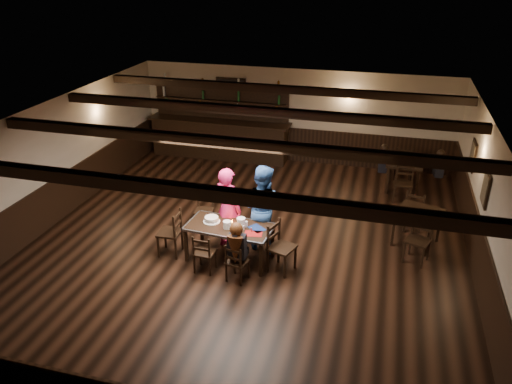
% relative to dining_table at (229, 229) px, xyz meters
% --- Properties ---
extents(ground, '(10.00, 10.00, 0.00)m').
position_rel_dining_table_xyz_m(ground, '(0.17, 0.64, -0.68)').
color(ground, black).
rests_on(ground, ground).
extents(room_shell, '(9.02, 10.02, 2.71)m').
position_rel_dining_table_xyz_m(room_shell, '(0.18, 0.68, 1.07)').
color(room_shell, beige).
rests_on(room_shell, ground).
extents(dining_table, '(1.74, 0.97, 0.75)m').
position_rel_dining_table_xyz_m(dining_table, '(0.00, 0.00, 0.00)').
color(dining_table, black).
rests_on(dining_table, ground).
extents(chair_near_left, '(0.38, 0.37, 0.80)m').
position_rel_dining_table_xyz_m(chair_near_left, '(-0.34, -0.58, -0.21)').
color(chair_near_left, black).
rests_on(chair_near_left, ground).
extents(chair_near_right, '(0.43, 0.42, 0.78)m').
position_rel_dining_table_xyz_m(chair_near_right, '(0.34, -0.71, -0.22)').
color(chair_near_right, black).
rests_on(chair_near_right, ground).
extents(chair_end_left, '(0.46, 0.48, 0.97)m').
position_rel_dining_table_xyz_m(chair_end_left, '(-1.14, -0.11, -0.11)').
color(chair_end_left, black).
rests_on(chair_end_left, ground).
extents(chair_end_right, '(0.57, 0.58, 1.00)m').
position_rel_dining_table_xyz_m(chair_end_right, '(0.99, -0.09, -0.10)').
color(chair_end_right, black).
rests_on(chair_end_right, ground).
extents(chair_far_pushed, '(0.45, 0.44, 0.85)m').
position_rel_dining_table_xyz_m(chair_far_pushed, '(-0.94, 1.14, -0.18)').
color(chair_far_pushed, black).
rests_on(chair_far_pushed, ground).
extents(woman_pink, '(0.75, 0.62, 1.76)m').
position_rel_dining_table_xyz_m(woman_pink, '(-0.18, 0.46, 0.20)').
color(woman_pink, '#DF3460').
rests_on(woman_pink, ground).
extents(man_blue, '(1.03, 0.89, 1.82)m').
position_rel_dining_table_xyz_m(man_blue, '(0.49, 0.63, 0.23)').
color(man_blue, navy).
rests_on(man_blue, ground).
extents(seated_person, '(0.32, 0.48, 0.79)m').
position_rel_dining_table_xyz_m(seated_person, '(0.35, -0.66, 0.14)').
color(seated_person, black).
rests_on(seated_person, ground).
extents(cake, '(0.34, 0.34, 0.11)m').
position_rel_dining_table_xyz_m(cake, '(-0.39, 0.08, 0.12)').
color(cake, white).
rests_on(cake, dining_table).
extents(plate_stack_a, '(0.16, 0.16, 0.15)m').
position_rel_dining_table_xyz_m(plate_stack_a, '(-0.02, -0.09, 0.15)').
color(plate_stack_a, white).
rests_on(plate_stack_a, dining_table).
extents(plate_stack_b, '(0.17, 0.17, 0.20)m').
position_rel_dining_table_xyz_m(plate_stack_b, '(0.23, 0.02, 0.17)').
color(plate_stack_b, white).
rests_on(plate_stack_b, dining_table).
extents(tea_light, '(0.05, 0.05, 0.06)m').
position_rel_dining_table_xyz_m(tea_light, '(0.02, 0.11, 0.10)').
color(tea_light, '#A5A8AD').
rests_on(tea_light, dining_table).
extents(salt_shaker, '(0.03, 0.03, 0.09)m').
position_rel_dining_table_xyz_m(salt_shaker, '(0.31, -0.07, 0.12)').
color(salt_shaker, silver).
rests_on(salt_shaker, dining_table).
extents(pepper_shaker, '(0.03, 0.03, 0.08)m').
position_rel_dining_table_xyz_m(pepper_shaker, '(0.47, -0.09, 0.11)').
color(pepper_shaker, '#A5A8AD').
rests_on(pepper_shaker, dining_table).
extents(drink_glass, '(0.07, 0.07, 0.12)m').
position_rel_dining_table_xyz_m(drink_glass, '(0.32, 0.06, 0.13)').
color(drink_glass, silver).
rests_on(drink_glass, dining_table).
extents(menu_red, '(0.37, 0.29, 0.00)m').
position_rel_dining_table_xyz_m(menu_red, '(0.53, -0.17, 0.08)').
color(menu_red, maroon).
rests_on(menu_red, dining_table).
extents(menu_blue, '(0.40, 0.38, 0.00)m').
position_rel_dining_table_xyz_m(menu_blue, '(0.54, 0.04, 0.08)').
color(menu_blue, navy).
rests_on(menu_blue, dining_table).
extents(bar_counter, '(4.25, 0.70, 2.20)m').
position_rel_dining_table_xyz_m(bar_counter, '(-2.02, 5.36, 0.05)').
color(bar_counter, black).
rests_on(bar_counter, ground).
extents(back_table_a, '(1.12, 1.12, 0.75)m').
position_rel_dining_table_xyz_m(back_table_a, '(3.57, 1.58, -0.03)').
color(back_table_a, black).
rests_on(back_table_a, ground).
extents(back_table_b, '(0.93, 0.93, 0.75)m').
position_rel_dining_table_xyz_m(back_table_b, '(3.30, 4.33, -0.02)').
color(back_table_b, black).
rests_on(back_table_b, ground).
extents(bg_patron_left, '(0.23, 0.36, 0.72)m').
position_rel_dining_table_xyz_m(bg_patron_left, '(2.76, 4.32, 0.15)').
color(bg_patron_left, black).
rests_on(bg_patron_left, ground).
extents(bg_patron_right, '(0.26, 0.36, 0.69)m').
position_rel_dining_table_xyz_m(bg_patron_right, '(4.13, 4.36, 0.13)').
color(bg_patron_right, black).
rests_on(bg_patron_right, ground).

